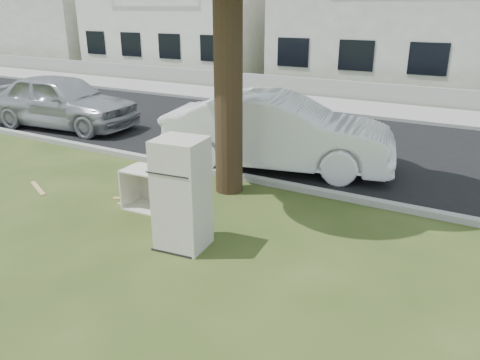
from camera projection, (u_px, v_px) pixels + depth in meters
The scene contains 16 objects.
ground at pixel (194, 229), 7.70m from camera, with size 120.00×120.00×0.00m, color #2F3E16.
road at pixel (321, 143), 12.60m from camera, with size 120.00×7.00×0.01m, color black.
kerb_near at pixel (262, 183), 9.70m from camera, with size 120.00×0.18×0.12m, color gray.
kerb_far at pixel (359, 117), 15.50m from camera, with size 120.00×0.18×0.12m, color gray.
sidewalk at pixel (370, 109), 16.68m from camera, with size 120.00×2.80×0.01m, color gray.
low_wall at pixel (382, 93), 17.87m from camera, with size 120.00×0.15×0.70m, color gray.
townhouse_left at pixel (194, 5), 26.29m from camera, with size 10.20×8.16×7.04m.
townhouse_center at pixel (417, 0), 20.69m from camera, with size 11.22×8.16×7.44m.
filler_left at pixel (36, 10), 33.25m from camera, with size 16.00×9.00×6.40m, color silver.
fridge at pixel (182, 194), 6.90m from camera, with size 0.70×0.65×1.69m, color silver.
cabinet at pixel (151, 189), 8.38m from camera, with size 0.95×0.59×0.74m, color beige.
plank_a at pixel (142, 199), 8.89m from camera, with size 1.10×0.09×0.02m, color tan.
plank_b at pixel (38, 188), 9.42m from camera, with size 0.88×0.09×0.02m, color tan.
plank_c at pixel (134, 197), 8.99m from camera, with size 0.84×0.09×0.02m, color #A97C5D.
car_center at pixel (278, 132), 10.39m from camera, with size 1.77×5.06×1.67m, color white.
car_left at pixel (62, 101), 13.94m from camera, with size 1.89×4.70×1.60m, color #98999E.
Camera 1 is at (4.06, -5.67, 3.45)m, focal length 35.00 mm.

